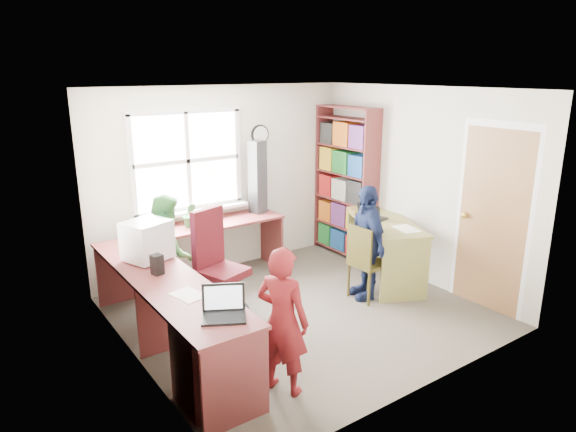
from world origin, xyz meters
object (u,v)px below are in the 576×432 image
Objects in this scene: cd_tower at (258,177)px; person_red at (282,321)px; laptop_left at (224,309)px; crt_monitor at (147,240)px; laptop_right at (371,216)px; l_desk at (203,316)px; person_green at (169,253)px; person_navy at (366,242)px; potted_plant at (189,215)px; right_desk at (385,238)px; bookshelf at (346,186)px; wooden_chair at (366,260)px; swivel_chair at (218,270)px.

cd_tower reaches higher than person_red.
cd_tower reaches higher than laptop_left.
laptop_right is (2.77, -0.29, -0.13)m from crt_monitor.
l_desk is 1.27m from person_green.
person_navy is at bearing 48.27° from laptop_left.
potted_plant is at bearing 100.04° from laptop_left.
person_navy is (1.51, -1.48, -0.23)m from potted_plant.
bookshelf is at bearing 101.51° from right_desk.
cd_tower reaches higher than right_desk.
cd_tower is at bearing -144.06° from person_navy.
bookshelf reaches higher than wooden_chair.
laptop_left is 2.43m from potted_plant.
swivel_chair is at bearing 67.26° from laptop_right.
potted_plant is (-1.96, 1.09, 0.08)m from laptop_right.
person_navy is (0.06, 0.06, 0.19)m from wooden_chair.
potted_plant is 0.22× the size of person_navy.
person_red is at bearing -117.22° from swivel_chair.
l_desk is 7.99× the size of laptop_right.
swivel_chair is at bearing -164.79° from bookshelf.
swivel_chair is 1.29× the size of wooden_chair.
cd_tower is at bearing 4.65° from potted_plant.
person_navy is (-0.78, -1.27, -0.33)m from bookshelf.
l_desk is 6.93× the size of laptop_left.
person_green reaches higher than crt_monitor.
swivel_chair is (-2.13, 0.40, -0.06)m from right_desk.
swivel_chair is 2.09m from laptop_right.
cd_tower reaches higher than crt_monitor.
bookshelf is (2.96, 1.47, 0.55)m from l_desk.
person_navy is at bearing -89.54° from person_red.
potted_plant is (-2.05, 1.27, 0.34)m from right_desk.
person_green is (-0.47, -0.45, -0.25)m from potted_plant.
swivel_chair is (0.58, 0.82, 0.04)m from l_desk.
l_desk is at bearing -111.59° from potted_plant.
cd_tower is (-0.43, 1.63, 0.74)m from wooden_chair.
l_desk is 2.20m from person_navy.
laptop_left is (-2.82, -1.03, 0.24)m from right_desk.
crt_monitor reaches higher than laptop_left.
crt_monitor is at bearing -164.77° from right_desk.
person_red reaches higher than crt_monitor.
bookshelf is at bearing -76.79° from person_red.
bookshelf is 1.57× the size of person_navy.
swivel_chair reaches higher than crt_monitor.
bookshelf is at bearing 26.43° from l_desk.
wooden_chair is 0.20m from person_navy.
cd_tower is (-1.27, 0.30, 0.22)m from bookshelf.
person_navy is (2.28, 0.81, -0.13)m from laptop_left.
person_red is (0.49, -1.65, -0.32)m from crt_monitor.
laptop_right is (2.73, 1.21, 0.02)m from laptop_left.
person_red is 0.94× the size of person_navy.
laptop_left reaches higher than right_desk.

